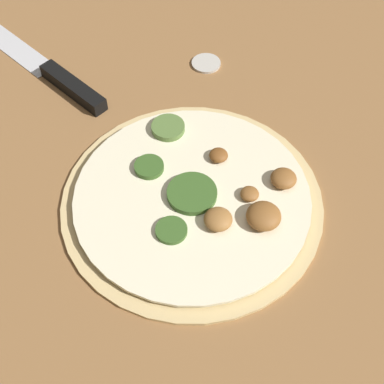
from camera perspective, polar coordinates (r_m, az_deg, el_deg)
ground_plane at (r=0.59m, az=-0.00°, el=-1.09°), size 3.00×3.00×0.00m
pizza at (r=0.59m, az=0.27°, el=-0.65°), size 0.29×0.29×0.03m
knife at (r=0.74m, az=-14.33°, el=11.96°), size 0.17×0.26×0.02m
loose_cap at (r=0.75m, az=1.52°, el=13.66°), size 0.04×0.04×0.01m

